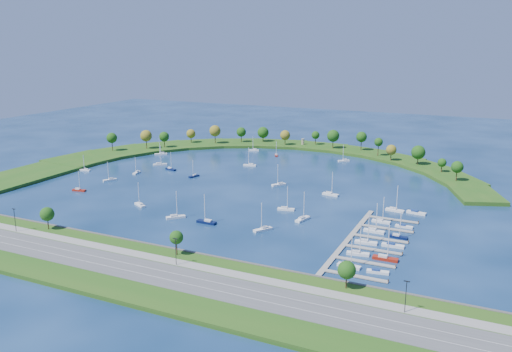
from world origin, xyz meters
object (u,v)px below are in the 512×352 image
at_px(moored_boat_0, 263,229).
at_px(docked_boat_8, 381,221).
at_px(moored_boat_6, 110,179).
at_px(moored_boat_18, 137,172).
at_px(harbor_tower, 303,142).
at_px(docked_boat_6, 374,230).
at_px(docked_boat_10, 395,210).
at_px(dock_system, 366,242).
at_px(moored_boat_10, 330,194).
at_px(moored_boat_16, 160,164).
at_px(moored_boat_4, 279,184).
at_px(moored_boat_12, 344,160).
at_px(moored_boat_13, 194,175).
at_px(docked_boat_2, 358,253).
at_px(docked_boat_0, 349,265).
at_px(docked_boat_11, 416,213).
at_px(moored_boat_2, 207,221).
at_px(docked_boat_1, 378,272).
at_px(docked_boat_5, 393,245).
at_px(docked_boat_4, 366,242).
at_px(moored_boat_7, 175,216).
at_px(moored_boat_17, 171,169).
at_px(docked_boat_7, 398,236).
at_px(moored_boat_5, 286,208).
at_px(docked_boat_3, 385,258).
at_px(moored_boat_9, 254,150).
at_px(moored_boat_11, 79,189).
at_px(moored_boat_1, 85,170).
at_px(moored_boat_15, 303,218).
at_px(moored_boat_8, 161,154).
at_px(docked_boat_9, 404,226).

bearing_deg(moored_boat_0, docked_boat_8, 158.27).
bearing_deg(moored_boat_6, moored_boat_18, -156.96).
relative_size(harbor_tower, docked_boat_6, 0.34).
relative_size(moored_boat_18, docked_boat_10, 0.82).
relative_size(dock_system, moored_boat_10, 6.29).
bearing_deg(moored_boat_16, moored_boat_0, -78.69).
bearing_deg(moored_boat_4, moored_boat_12, -154.52).
relative_size(moored_boat_13, moored_boat_18, 0.98).
bearing_deg(harbor_tower, moored_boat_4, -76.45).
bearing_deg(docked_boat_2, moored_boat_10, 105.25).
distance_m(docked_boat_0, docked_boat_11, 74.07).
bearing_deg(moored_boat_2, moored_boat_13, -53.01).
height_order(moored_boat_2, docked_boat_2, moored_boat_2).
height_order(docked_boat_1, docked_boat_5, docked_boat_5).
height_order(docked_boat_2, docked_boat_4, docked_boat_4).
distance_m(moored_boat_7, moored_boat_17, 95.85).
xyz_separation_m(harbor_tower, moored_boat_10, (59.29, -118.15, -3.38)).
height_order(docked_boat_2, docked_boat_7, docked_boat_2).
xyz_separation_m(moored_boat_16, docked_boat_10, (159.12, -32.52, -0.01)).
relative_size(moored_boat_5, docked_boat_10, 0.93).
relative_size(docked_boat_0, docked_boat_3, 0.91).
xyz_separation_m(moored_boat_6, moored_boat_16, (3.15, 45.47, 0.05)).
height_order(moored_boat_4, docked_boat_6, docked_boat_6).
distance_m(moored_boat_9, moored_boat_11, 144.58).
relative_size(moored_boat_13, docked_boat_4, 0.79).
bearing_deg(docked_boat_10, moored_boat_1, -173.09).
bearing_deg(moored_boat_15, moored_boat_16, 77.26).
relative_size(moored_boat_5, docked_boat_2, 0.96).
bearing_deg(docked_boat_6, moored_boat_0, -154.43).
distance_m(moored_boat_8, docked_boat_9, 203.23).
height_order(moored_boat_8, docked_boat_10, docked_boat_10).
xyz_separation_m(moored_boat_16, docked_boat_7, (167.24, -67.81, -0.05)).
xyz_separation_m(moored_boat_2, docked_boat_4, (70.60, 6.02, -0.01)).
xyz_separation_m(moored_boat_12, moored_boat_16, (-106.67, -62.90, 0.05)).
distance_m(moored_boat_1, moored_boat_7, 116.18).
distance_m(dock_system, moored_boat_4, 93.21).
xyz_separation_m(moored_boat_1, moored_boat_15, (157.45, -30.88, 0.09)).
distance_m(docked_boat_1, docked_boat_4, 27.76).
relative_size(docked_boat_4, docked_boat_5, 1.48).
xyz_separation_m(docked_boat_0, docked_boat_1, (10.48, -0.48, -0.34)).
distance_m(moored_boat_5, docked_boat_7, 57.98).
xyz_separation_m(moored_boat_4, docked_boat_10, (68.52, -19.47, 0.02)).
distance_m(moored_boat_9, moored_boat_18, 100.20).
relative_size(moored_boat_18, docked_boat_6, 0.81).
xyz_separation_m(moored_boat_2, docked_boat_6, (70.60, 20.46, -0.01)).
xyz_separation_m(moored_boat_5, moored_boat_15, (12.60, -10.51, 0.04)).
xyz_separation_m(moored_boat_11, moored_boat_16, (3.80, 70.04, 0.06)).
distance_m(moored_boat_9, moored_boat_12, 71.11).
relative_size(moored_boat_1, docked_boat_1, 1.29).
height_order(harbor_tower, moored_boat_12, moored_boat_12).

